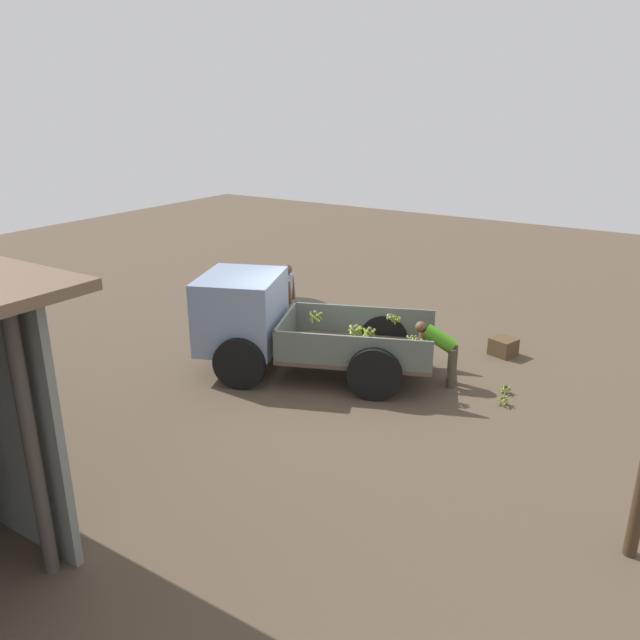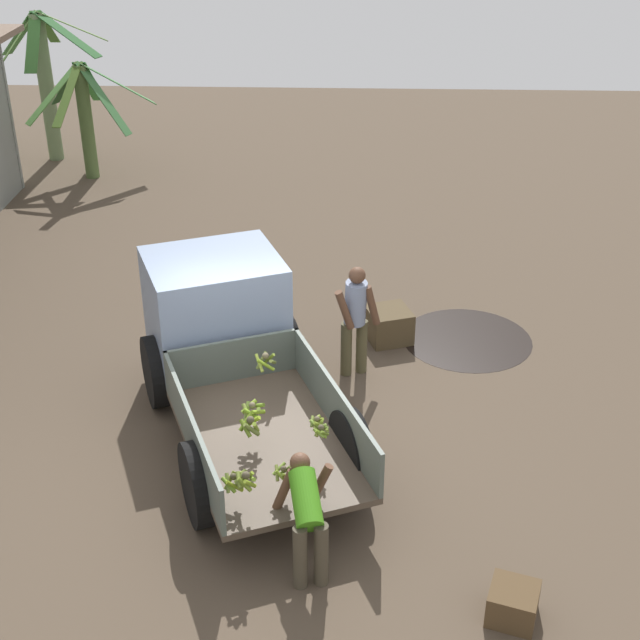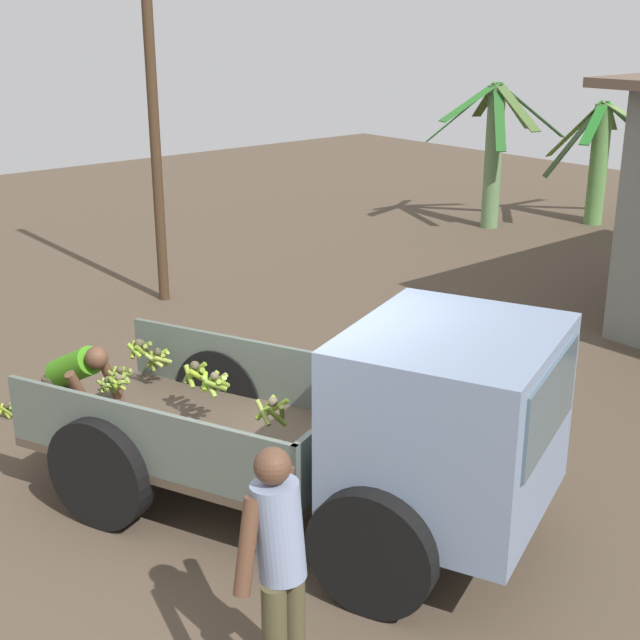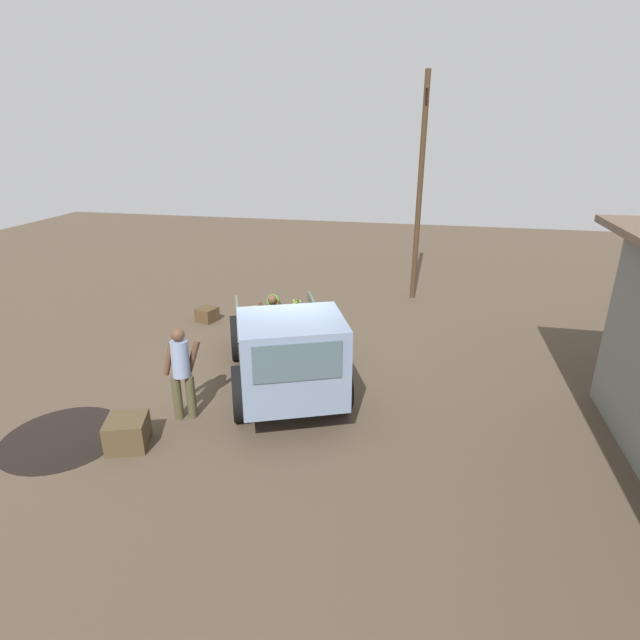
# 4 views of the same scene
# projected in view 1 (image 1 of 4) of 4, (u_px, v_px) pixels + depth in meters

# --- Properties ---
(ground) EXTENTS (36.00, 36.00, 0.00)m
(ground) POSITION_uv_depth(u_px,v_px,m) (325.00, 372.00, 12.20)
(ground) COLOR #4F4132
(mud_patch_0) EXTENTS (1.96, 1.96, 0.01)m
(mud_patch_0) POSITION_uv_depth(u_px,v_px,m) (293.00, 308.00, 15.92)
(mud_patch_0) COLOR black
(mud_patch_0) RESTS_ON ground
(cargo_truck) EXTENTS (4.74, 3.26, 1.89)m
(cargo_truck) POSITION_uv_depth(u_px,v_px,m) (267.00, 321.00, 11.98)
(cargo_truck) COLOR #4E4033
(cargo_truck) RESTS_ON ground
(person_foreground_visitor) EXTENTS (0.50, 0.66, 1.67)m
(person_foreground_visitor) POSITION_uv_depth(u_px,v_px,m) (286.00, 297.00, 13.73)
(person_foreground_visitor) COLOR #4B462C
(person_foreground_visitor) RESTS_ON ground
(person_worker_loading) EXTENTS (0.82, 0.68, 1.18)m
(person_worker_loading) POSITION_uv_depth(u_px,v_px,m) (440.00, 347.00, 11.47)
(person_worker_loading) COLOR #443C2D
(person_worker_loading) RESTS_ON ground
(banana_bunch_on_ground_0) EXTENTS (0.18, 0.20, 0.16)m
(banana_bunch_on_ground_0) POSITION_uv_depth(u_px,v_px,m) (506.00, 388.00, 11.27)
(banana_bunch_on_ground_0) COLOR #3F3929
(banana_bunch_on_ground_0) RESTS_ON ground
(banana_bunch_on_ground_1) EXTENTS (0.21, 0.21, 0.19)m
(banana_bunch_on_ground_1) POSITION_uv_depth(u_px,v_px,m) (503.00, 400.00, 10.81)
(banana_bunch_on_ground_1) COLOR brown
(banana_bunch_on_ground_1) RESTS_ON ground
(wooden_crate_0) EXTENTS (0.58, 0.58, 0.36)m
(wooden_crate_0) POSITION_uv_depth(u_px,v_px,m) (503.00, 347.00, 12.96)
(wooden_crate_0) COLOR #4C3821
(wooden_crate_0) RESTS_ON ground
(wooden_crate_1) EXTENTS (0.78, 0.78, 0.49)m
(wooden_crate_1) POSITION_uv_depth(u_px,v_px,m) (265.00, 312.00, 14.87)
(wooden_crate_1) COLOR #4D3E27
(wooden_crate_1) RESTS_ON ground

